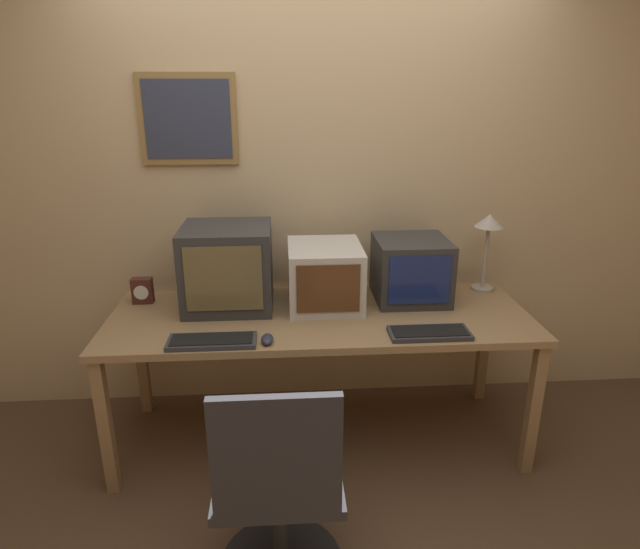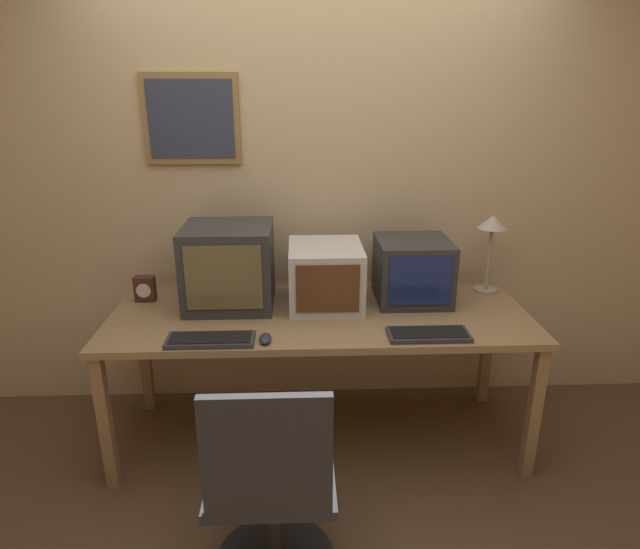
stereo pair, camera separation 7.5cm
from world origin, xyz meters
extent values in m
plane|color=brown|center=(0.00, 0.00, 0.00)|extent=(14.00, 14.00, 0.00)
cube|color=#D1B284|center=(0.00, 1.24, 1.30)|extent=(8.00, 0.05, 2.60)
cube|color=olive|center=(-0.67, 1.20, 1.70)|extent=(0.52, 0.02, 0.47)
cube|color=#33384C|center=(-0.67, 1.19, 1.70)|extent=(0.46, 0.01, 0.41)
cube|color=#99754C|center=(0.00, 0.73, 0.74)|extent=(2.15, 0.78, 0.04)
cube|color=#99754C|center=(-1.03, 0.38, 0.36)|extent=(0.06, 0.06, 0.72)
cube|color=#99754C|center=(1.03, 0.38, 0.36)|extent=(0.06, 0.06, 0.72)
cube|color=#99754C|center=(-1.03, 1.07, 0.36)|extent=(0.06, 0.06, 0.72)
cube|color=#99754C|center=(1.03, 1.07, 0.36)|extent=(0.06, 0.06, 0.72)
cube|color=#333333|center=(-0.47, 0.89, 0.97)|extent=(0.46, 0.42, 0.43)
cube|color=brown|center=(-0.47, 0.67, 0.98)|extent=(0.38, 0.01, 0.33)
cube|color=beige|center=(0.04, 0.87, 0.92)|extent=(0.38, 0.44, 0.32)
cube|color=#563319|center=(0.04, 0.65, 0.92)|extent=(0.31, 0.01, 0.25)
cube|color=#333333|center=(0.51, 0.92, 0.92)|extent=(0.39, 0.39, 0.34)
cube|color=navy|center=(0.51, 0.72, 0.93)|extent=(0.32, 0.01, 0.26)
cube|color=#333338|center=(-0.51, 0.42, 0.76)|extent=(0.40, 0.15, 0.02)
cube|color=black|center=(-0.51, 0.42, 0.78)|extent=(0.37, 0.13, 0.00)
cube|color=#333338|center=(0.50, 0.44, 0.76)|extent=(0.38, 0.16, 0.02)
cube|color=black|center=(0.50, 0.44, 0.78)|extent=(0.35, 0.13, 0.00)
ellipsoid|color=#282D3D|center=(-0.26, 0.42, 0.77)|extent=(0.06, 0.10, 0.03)
cube|color=#4C231E|center=(-0.94, 0.95, 0.82)|extent=(0.11, 0.06, 0.14)
cylinder|color=white|center=(-0.94, 0.92, 0.82)|extent=(0.08, 0.00, 0.08)
cylinder|color=#B2A899|center=(0.96, 1.01, 0.76)|extent=(0.12, 0.12, 0.02)
cylinder|color=#B2A899|center=(0.96, 1.01, 0.95)|extent=(0.02, 0.02, 0.37)
cone|color=#B2A899|center=(0.96, 1.01, 1.16)|extent=(0.16, 0.16, 0.07)
cylinder|color=#282828|center=(-0.22, -0.12, 0.23)|extent=(0.06, 0.06, 0.42)
cube|color=#2D2D33|center=(-0.22, -0.12, 0.46)|extent=(0.47, 0.47, 0.04)
cube|color=#2D2D33|center=(-0.22, -0.33, 0.71)|extent=(0.44, 0.04, 0.46)
camera|label=1|loc=(-0.18, -1.80, 1.86)|focal=30.00mm
camera|label=2|loc=(-0.10, -1.80, 1.86)|focal=30.00mm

